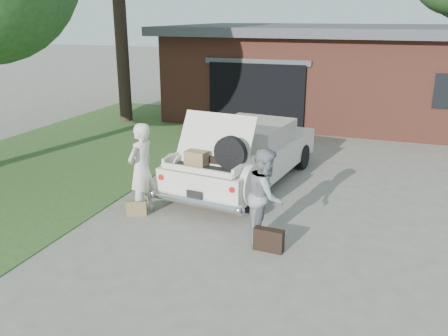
% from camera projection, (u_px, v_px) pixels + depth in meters
% --- Properties ---
extents(ground, '(90.00, 90.00, 0.00)m').
position_uv_depth(ground, '(212.00, 238.00, 8.21)').
color(ground, gray).
rests_on(ground, ground).
extents(grass_strip, '(6.00, 16.00, 0.02)m').
position_uv_depth(grass_strip, '(60.00, 159.00, 12.65)').
color(grass_strip, '#2D4C1E').
rests_on(grass_strip, ground).
extents(house, '(12.80, 7.80, 3.30)m').
position_uv_depth(house, '(346.00, 71.00, 17.66)').
color(house, brown).
rests_on(house, ground).
extents(sedan, '(2.42, 4.95, 1.85)m').
position_uv_depth(sedan, '(246.00, 154.00, 10.71)').
color(sedan, beige).
rests_on(sedan, ground).
extents(woman_left, '(0.53, 0.72, 1.79)m').
position_uv_depth(woman_left, '(141.00, 169.00, 9.01)').
color(woman_left, beige).
rests_on(woman_left, ground).
extents(woman_right, '(0.71, 0.86, 1.62)m').
position_uv_depth(woman_right, '(266.00, 195.00, 7.93)').
color(woman_right, gray).
rests_on(woman_right, ground).
extents(suitcase_left, '(0.40, 0.27, 0.30)m').
position_uv_depth(suitcase_left, '(136.00, 208.00, 9.11)').
color(suitcase_left, olive).
rests_on(suitcase_left, ground).
extents(suitcase_right, '(0.51, 0.19, 0.38)m').
position_uv_depth(suitcase_right, '(269.00, 240.00, 7.73)').
color(suitcase_right, black).
rests_on(suitcase_right, ground).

